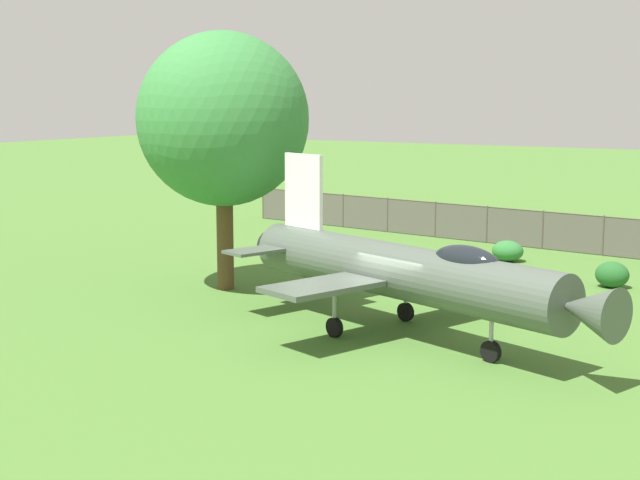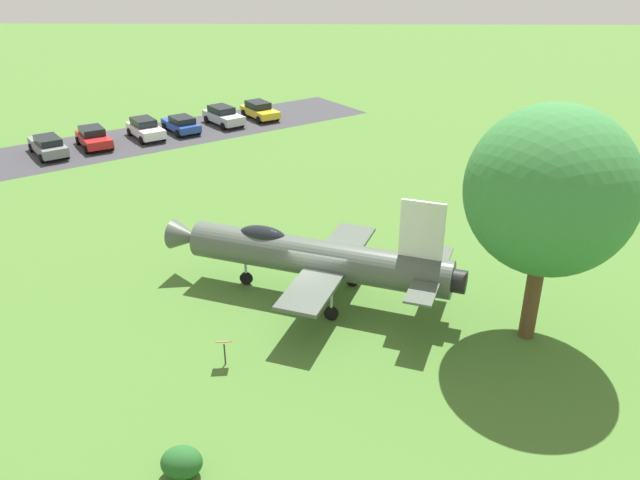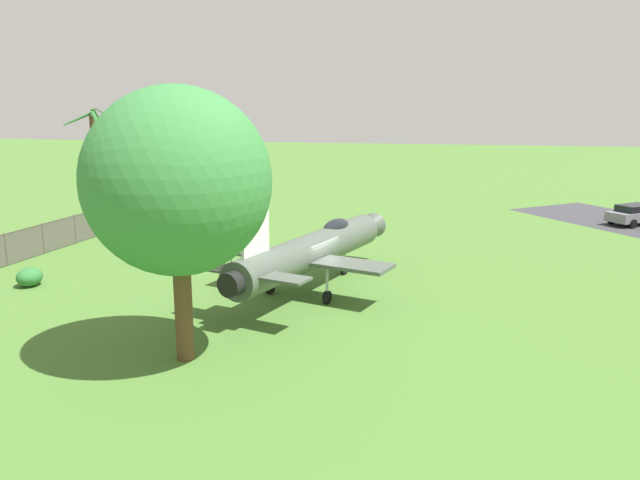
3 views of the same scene
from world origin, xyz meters
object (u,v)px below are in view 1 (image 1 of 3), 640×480
at_px(shade_tree, 223,120).
at_px(info_plaque, 559,291).
at_px(shrub_near_fence, 612,275).
at_px(shrub_by_tree, 508,251).
at_px(display_jet, 408,272).

xyz_separation_m(shade_tree, info_plaque, (11.92, 2.16, -5.42)).
bearing_deg(info_plaque, shrub_near_fence, 85.52).
bearing_deg(shrub_near_fence, shrub_by_tree, 148.14).
distance_m(shade_tree, shrub_near_fence, 15.62).
relative_size(shade_tree, shrub_by_tree, 6.85).
height_order(display_jet, shrub_near_fence, display_jet).
distance_m(display_jet, shrub_near_fence, 11.23).
xyz_separation_m(shrub_near_fence, info_plaque, (-0.43, -5.46, 0.36)).
bearing_deg(shade_tree, info_plaque, 10.28).
bearing_deg(shrub_near_fence, display_jet, -108.04).
bearing_deg(info_plaque, shade_tree, -169.72).
height_order(display_jet, info_plaque, display_jet).
height_order(display_jet, shade_tree, shade_tree).
bearing_deg(display_jet, shrub_near_fence, 90.65).
relative_size(shrub_near_fence, info_plaque, 1.10).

